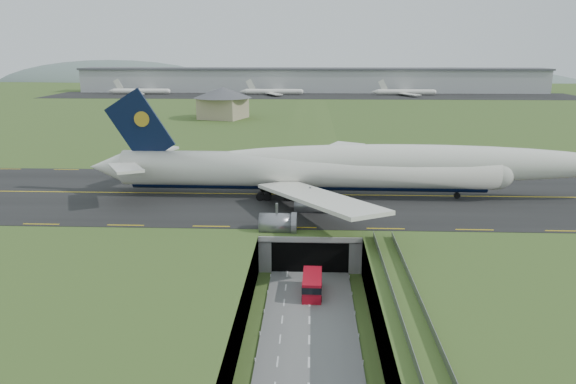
{
  "coord_description": "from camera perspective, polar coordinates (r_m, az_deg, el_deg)",
  "views": [
    {
      "loc": [
        0.02,
        -73.64,
        34.05
      ],
      "look_at": [
        -3.92,
        20.0,
        9.98
      ],
      "focal_mm": 35.0,
      "sensor_mm": 36.0,
      "label": 1
    }
  ],
  "objects": [
    {
      "name": "service_building",
      "position": [
        232.67,
        -6.63,
        9.26
      ],
      "size": [
        29.44,
        29.44,
        12.81
      ],
      "rotation": [
        0.0,
        0.0,
        -0.3
      ],
      "color": "tan",
      "rests_on": "ground"
    },
    {
      "name": "cargo_terminal",
      "position": [
        373.6,
        2.42,
        11.31
      ],
      "size": [
        320.0,
        67.0,
        15.6
      ],
      "color": "#B2B2B2",
      "rests_on": "ground"
    },
    {
      "name": "taxiway",
      "position": [
        110.25,
        2.32,
        -0.3
      ],
      "size": [
        800.0,
        44.0,
        0.18
      ],
      "primitive_type": "cube",
      "color": "black",
      "rests_on": "airfield_deck"
    },
    {
      "name": "ground",
      "position": [
        81.13,
        2.21,
        -10.42
      ],
      "size": [
        900.0,
        900.0,
        0.0
      ],
      "primitive_type": "plane",
      "color": "#354F1F",
      "rests_on": "ground"
    },
    {
      "name": "trench_road",
      "position": [
        74.35,
        2.18,
        -12.78
      ],
      "size": [
        12.0,
        75.0,
        0.2
      ],
      "primitive_type": "cube",
      "color": "slate",
      "rests_on": "ground"
    },
    {
      "name": "airfield_deck",
      "position": [
        79.92,
        2.23,
        -8.47
      ],
      "size": [
        800.0,
        800.0,
        6.0
      ],
      "primitive_type": "cube",
      "color": "gray",
      "rests_on": "ground"
    },
    {
      "name": "tunnel_portal",
      "position": [
        95.43,
        2.28,
        -4.38
      ],
      "size": [
        17.0,
        22.3,
        6.0
      ],
      "color": "gray",
      "rests_on": "ground"
    },
    {
      "name": "shuttle_tram",
      "position": [
        80.45,
        2.47,
        -9.38
      ],
      "size": [
        2.9,
        7.25,
        2.95
      ],
      "rotation": [
        0.0,
        0.0,
        -0.02
      ],
      "color": "#AC0B1C",
      "rests_on": "ground"
    },
    {
      "name": "jumbo_jet",
      "position": [
        107.82,
        5.93,
        2.41
      ],
      "size": [
        103.11,
        64.81,
        21.44
      ],
      "rotation": [
        0.0,
        0.0,
        -0.02
      ],
      "color": "silver",
      "rests_on": "ground"
    },
    {
      "name": "guideway",
      "position": [
        62.61,
        12.57,
        -13.28
      ],
      "size": [
        3.0,
        53.0,
        7.05
      ],
      "color": "#A8A8A3",
      "rests_on": "ground"
    },
    {
      "name": "distant_hills",
      "position": [
        509.16,
        9.81,
        9.91
      ],
      "size": [
        700.0,
        91.0,
        60.0
      ],
      "color": "slate",
      "rests_on": "ground"
    }
  ]
}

